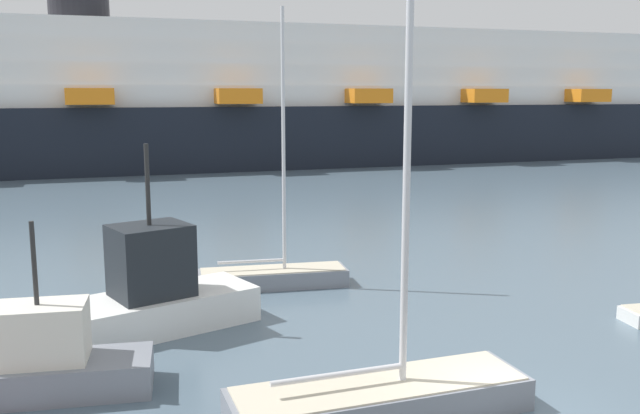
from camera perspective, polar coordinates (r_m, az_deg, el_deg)
The scene contains 5 objects.
sailboat_0 at distance 24.48m, azimuth -3.91°, elevation -5.53°, with size 5.37×2.12×9.64m.
sailboat_3 at distance 15.15m, azimuth 5.03°, elevation -15.18°, with size 6.50×1.90×9.59m.
fishing_boat_0 at distance 17.18m, azimuth -22.73°, elevation -11.90°, with size 5.61×2.47×4.02m.
fishing_boat_1 at distance 20.41m, azimuth -14.32°, elevation -7.25°, with size 6.94×4.08×5.40m.
cruise_ship at distance 67.36m, azimuth -3.24°, elevation 8.59°, with size 101.62×18.03×17.93m.
Camera 1 is at (-8.42, -11.32, 6.81)m, focal length 38.59 mm.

